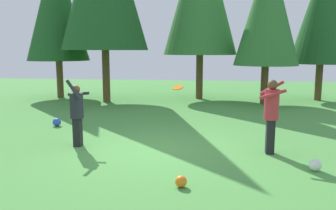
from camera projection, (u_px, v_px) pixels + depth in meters
ground_plane at (158, 150)px, 8.55m from camera, size 40.00×40.00×0.00m
person_thrower at (77, 110)px, 8.75m from camera, size 0.56×0.51×1.74m
person_catcher at (271, 110)px, 8.10m from camera, size 0.63×0.54×1.77m
frisbee at (178, 87)px, 8.53m from camera, size 0.34×0.33×0.12m
ball_orange at (181, 181)px, 6.21m from camera, size 0.22×0.22×0.22m
ball_blue at (57, 122)px, 11.20m from camera, size 0.27×0.27×0.27m
ball_white at (315, 165)px, 7.04m from camera, size 0.25×0.25×0.25m
tree_right at (268, 7)px, 15.26m from camera, size 2.90×2.90×6.92m
tree_far_right at (324, 9)px, 16.34m from camera, size 2.95×2.95×7.05m
tree_far_left at (56, 5)px, 17.38m from camera, size 3.15×3.15×7.51m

